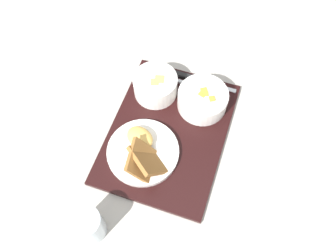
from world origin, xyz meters
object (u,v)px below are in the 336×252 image
at_px(knife, 193,79).
at_px(spoon, 197,87).
at_px(bowl_salad, 203,99).
at_px(bowl_soup, 155,84).
at_px(plate_main, 143,151).
at_px(glass_water, 89,226).

xyz_separation_m(knife, spoon, (0.02, 0.02, 0.00)).
height_order(bowl_salad, bowl_soup, bowl_soup).
bearing_deg(plate_main, glass_water, -15.77).
xyz_separation_m(plate_main, spoon, (-0.23, 0.08, -0.01)).
xyz_separation_m(bowl_soup, spoon, (-0.04, 0.10, -0.03)).
relative_size(bowl_salad, knife, 0.73).
relative_size(knife, glass_water, 1.95).
distance_m(bowl_soup, knife, 0.11).
bearing_deg(plate_main, spoon, 160.29).
height_order(bowl_salad, spoon, bowl_salad).
bearing_deg(bowl_soup, spoon, 111.90).
bearing_deg(knife, plate_main, -101.22).
distance_m(bowl_soup, spoon, 0.12).
height_order(bowl_soup, spoon, bowl_soup).
bearing_deg(bowl_salad, knife, -149.67).
bearing_deg(knife, bowl_soup, -139.72).
distance_m(bowl_salad, knife, 0.09).
bearing_deg(knife, spoon, -52.00).
xyz_separation_m(bowl_soup, knife, (-0.07, 0.09, -0.03)).
xyz_separation_m(bowl_salad, glass_water, (0.38, -0.17, -0.00)).
distance_m(knife, glass_water, 0.47).
relative_size(plate_main, knife, 1.00).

